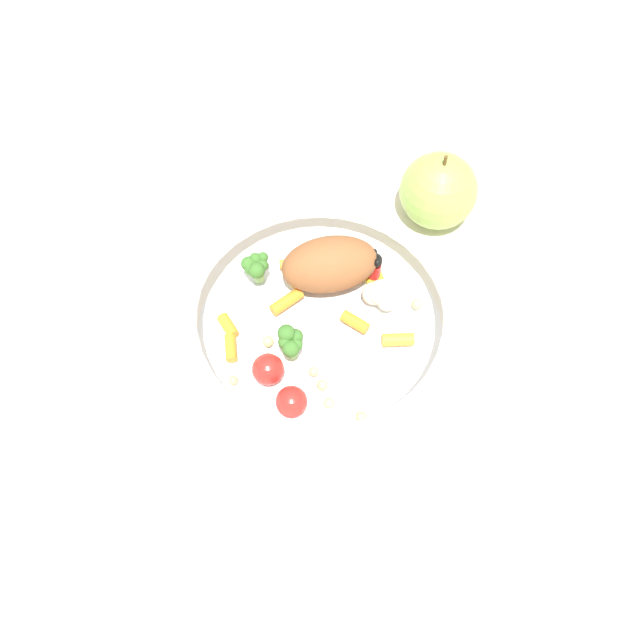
% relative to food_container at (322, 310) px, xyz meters
% --- Properties ---
extents(ground_plane, '(2.40, 2.40, 0.00)m').
position_rel_food_container_xyz_m(ground_plane, '(-0.02, -0.02, -0.03)').
color(ground_plane, silver).
extents(food_container, '(0.26, 0.26, 0.07)m').
position_rel_food_container_xyz_m(food_container, '(0.00, 0.00, 0.00)').
color(food_container, white).
rests_on(food_container, ground_plane).
extents(loose_apple, '(0.08, 0.08, 0.09)m').
position_rel_food_container_xyz_m(loose_apple, '(0.19, 0.01, 0.01)').
color(loose_apple, '#8CB74C').
rests_on(loose_apple, ground_plane).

